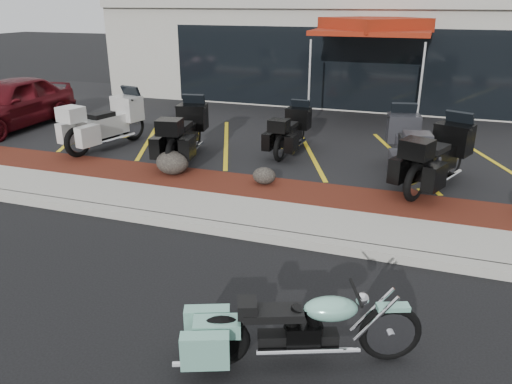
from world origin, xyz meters
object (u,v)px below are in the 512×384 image
at_px(traffic_cone, 293,122).
at_px(hero_cruiser, 391,325).
at_px(parked_car, 9,103).
at_px(popup_canopy, 374,28).
at_px(touring_white, 132,114).

bearing_deg(traffic_cone, hero_cruiser, -68.68).
height_order(hero_cruiser, traffic_cone, hero_cruiser).
relative_size(parked_car, popup_canopy, 1.12).
bearing_deg(parked_car, hero_cruiser, -32.29).
xyz_separation_m(hero_cruiser, popup_canopy, (-1.65, 10.81, 2.42)).
distance_m(touring_white, popup_canopy, 7.29).
bearing_deg(touring_white, popup_canopy, -37.91).
bearing_deg(touring_white, hero_cruiser, -118.64).
distance_m(hero_cruiser, traffic_cone, 9.62).
bearing_deg(parked_car, touring_white, -2.71).
height_order(parked_car, traffic_cone, parked_car).
bearing_deg(parked_car, traffic_cone, 15.79).
xyz_separation_m(hero_cruiser, touring_white, (-7.12, 6.42, 0.42)).
xyz_separation_m(parked_car, popup_canopy, (9.52, 4.35, 1.99)).
distance_m(touring_white, parked_car, 4.05).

